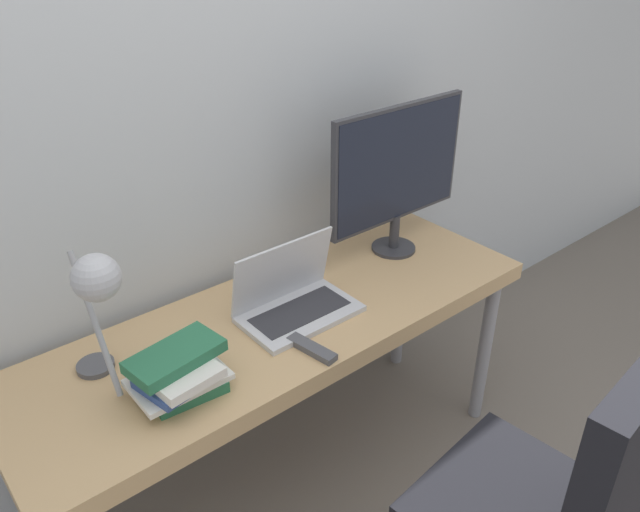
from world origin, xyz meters
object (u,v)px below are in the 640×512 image
object	(u,v)px
laptop	(294,300)
office_chair	(556,505)
desk_lamp	(96,290)
book_stack	(178,373)
monitor	(398,170)

from	to	relation	value
laptop	office_chair	distance (m)	0.90
desk_lamp	book_stack	world-z (taller)	desk_lamp
desk_lamp	office_chair	size ratio (longest dim) A/B	0.40
monitor	desk_lamp	bearing A→B (deg)	-174.60
laptop	book_stack	bearing A→B (deg)	-167.65
desk_lamp	laptop	bearing A→B (deg)	0.99
office_chair	desk_lamp	bearing A→B (deg)	127.90
monitor	office_chair	world-z (taller)	monitor
monitor	office_chair	xyz separation A→B (m)	(-0.44, -0.98, -0.43)
desk_lamp	book_stack	distance (m)	0.31
monitor	desk_lamp	xyz separation A→B (m)	(-1.12, -0.11, 0.01)
office_chair	laptop	bearing A→B (deg)	96.15
laptop	desk_lamp	distance (m)	0.65
laptop	book_stack	distance (m)	0.46
laptop	book_stack	world-z (taller)	laptop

